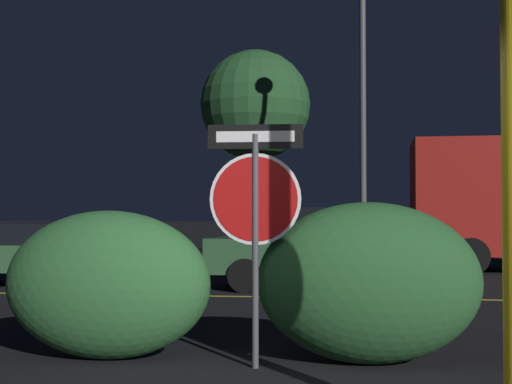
{
  "coord_description": "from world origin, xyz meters",
  "views": [
    {
      "loc": [
        0.81,
        -4.51,
        1.38
      ],
      "look_at": [
        -0.35,
        5.02,
        1.68
      ],
      "focal_mm": 50.0,
      "sensor_mm": 36.0,
      "label": 1
    }
  ],
  "objects_px": {
    "hedge_bush_2": "(368,283)",
    "street_lamp": "(363,49)",
    "hedge_bush_1": "(107,284)",
    "passing_car_1": "(30,253)",
    "passing_car_2": "(323,249)",
    "tree_0": "(255,106)",
    "stop_sign": "(255,198)"
  },
  "relations": [
    {
      "from": "stop_sign",
      "to": "tree_0",
      "type": "bearing_deg",
      "value": 95.25
    },
    {
      "from": "hedge_bush_2",
      "to": "tree_0",
      "type": "bearing_deg",
      "value": 100.49
    },
    {
      "from": "passing_car_1",
      "to": "passing_car_2",
      "type": "distance_m",
      "value": 5.68
    },
    {
      "from": "hedge_bush_1",
      "to": "tree_0",
      "type": "distance_m",
      "value": 17.69
    },
    {
      "from": "hedge_bush_2",
      "to": "passing_car_2",
      "type": "xyz_separation_m",
      "value": [
        -0.59,
        6.52,
        -0.01
      ]
    },
    {
      "from": "hedge_bush_2",
      "to": "passing_car_1",
      "type": "distance_m",
      "value": 9.06
    },
    {
      "from": "passing_car_1",
      "to": "passing_car_2",
      "type": "xyz_separation_m",
      "value": [
        5.68,
        -0.01,
        0.11
      ]
    },
    {
      "from": "tree_0",
      "to": "hedge_bush_2",
      "type": "bearing_deg",
      "value": -79.51
    },
    {
      "from": "stop_sign",
      "to": "hedge_bush_1",
      "type": "distance_m",
      "value": 1.68
    },
    {
      "from": "passing_car_1",
      "to": "passing_car_2",
      "type": "height_order",
      "value": "passing_car_2"
    },
    {
      "from": "hedge_bush_1",
      "to": "hedge_bush_2",
      "type": "bearing_deg",
      "value": 1.98
    },
    {
      "from": "hedge_bush_1",
      "to": "hedge_bush_2",
      "type": "height_order",
      "value": "hedge_bush_2"
    },
    {
      "from": "passing_car_2",
      "to": "tree_0",
      "type": "distance_m",
      "value": 11.65
    },
    {
      "from": "stop_sign",
      "to": "passing_car_1",
      "type": "distance_m",
      "value": 8.68
    },
    {
      "from": "tree_0",
      "to": "passing_car_1",
      "type": "bearing_deg",
      "value": -106.52
    },
    {
      "from": "passing_car_2",
      "to": "tree_0",
      "type": "relative_size",
      "value": 0.61
    },
    {
      "from": "stop_sign",
      "to": "passing_car_2",
      "type": "distance_m",
      "value": 6.89
    },
    {
      "from": "passing_car_1",
      "to": "street_lamp",
      "type": "height_order",
      "value": "street_lamp"
    },
    {
      "from": "tree_0",
      "to": "passing_car_2",
      "type": "bearing_deg",
      "value": -76.33
    },
    {
      "from": "hedge_bush_2",
      "to": "hedge_bush_1",
      "type": "bearing_deg",
      "value": -178.02
    },
    {
      "from": "passing_car_1",
      "to": "street_lamp",
      "type": "distance_m",
      "value": 9.49
    },
    {
      "from": "hedge_bush_2",
      "to": "street_lamp",
      "type": "bearing_deg",
      "value": 88.59
    },
    {
      "from": "hedge_bush_1",
      "to": "street_lamp",
      "type": "height_order",
      "value": "street_lamp"
    },
    {
      "from": "stop_sign",
      "to": "tree_0",
      "type": "distance_m",
      "value": 17.84
    },
    {
      "from": "street_lamp",
      "to": "tree_0",
      "type": "height_order",
      "value": "street_lamp"
    },
    {
      "from": "passing_car_1",
      "to": "street_lamp",
      "type": "relative_size",
      "value": 0.53
    },
    {
      "from": "stop_sign",
      "to": "hedge_bush_2",
      "type": "xyz_separation_m",
      "value": [
        1.01,
        0.31,
        -0.78
      ]
    },
    {
      "from": "passing_car_1",
      "to": "tree_0",
      "type": "xyz_separation_m",
      "value": [
        3.12,
        10.52,
        4.4
      ]
    },
    {
      "from": "passing_car_2",
      "to": "passing_car_1",
      "type": "bearing_deg",
      "value": 95.18
    },
    {
      "from": "stop_sign",
      "to": "hedge_bush_2",
      "type": "bearing_deg",
      "value": 15.41
    },
    {
      "from": "hedge_bush_1",
      "to": "hedge_bush_2",
      "type": "xyz_separation_m",
      "value": [
        2.47,
        0.09,
        0.04
      ]
    },
    {
      "from": "hedge_bush_2",
      "to": "street_lamp",
      "type": "height_order",
      "value": "street_lamp"
    }
  ]
}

